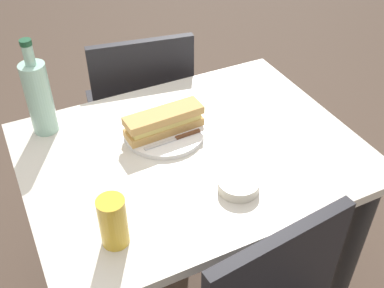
{
  "coord_description": "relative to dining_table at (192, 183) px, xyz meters",
  "views": [
    {
      "loc": [
        0.46,
        0.93,
        1.6
      ],
      "look_at": [
        0.0,
        0.0,
        0.75
      ],
      "focal_mm": 43.63,
      "sensor_mm": 36.0,
      "label": 1
    }
  ],
  "objects": [
    {
      "name": "water_bottle",
      "position": [
        0.36,
        -0.28,
        0.25
      ],
      "size": [
        0.08,
        0.08,
        0.3
      ],
      "color": "#99C6B7",
      "rests_on": "dining_table"
    },
    {
      "name": "olive_bowl",
      "position": [
        -0.04,
        0.2,
        0.15
      ],
      "size": [
        0.11,
        0.11,
        0.03
      ],
      "primitive_type": "cylinder",
      "color": "silver",
      "rests_on": "dining_table"
    },
    {
      "name": "beer_glass",
      "position": [
        0.31,
        0.22,
        0.2
      ],
      "size": [
        0.07,
        0.07,
        0.13
      ],
      "primitive_type": "cylinder",
      "color": "gold",
      "rests_on": "dining_table"
    },
    {
      "name": "dining_table",
      "position": [
        0.0,
        0.0,
        0.0
      ],
      "size": [
        0.96,
        0.74,
        0.73
      ],
      "color": "beige",
      "rests_on": "ground"
    },
    {
      "name": "baguette_sandwich_near",
      "position": [
        0.04,
        -0.1,
        0.18
      ],
      "size": [
        0.24,
        0.08,
        0.07
      ],
      "color": "tan",
      "rests_on": "plate_near"
    },
    {
      "name": "chair_near",
      "position": [
        -0.04,
        -0.57,
        -0.11
      ],
      "size": [
        0.46,
        0.46,
        0.86
      ],
      "color": "black",
      "rests_on": "ground"
    },
    {
      "name": "plate_near",
      "position": [
        0.04,
        -0.1,
        0.14
      ],
      "size": [
        0.24,
        0.24,
        0.01
      ],
      "primitive_type": "cylinder",
      "color": "white",
      "rests_on": "dining_table"
    },
    {
      "name": "knife_near",
      "position": [
        0.03,
        -0.05,
        0.15
      ],
      "size": [
        0.18,
        0.02,
        0.01
      ],
      "color": "silver",
      "rests_on": "plate_near"
    }
  ]
}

